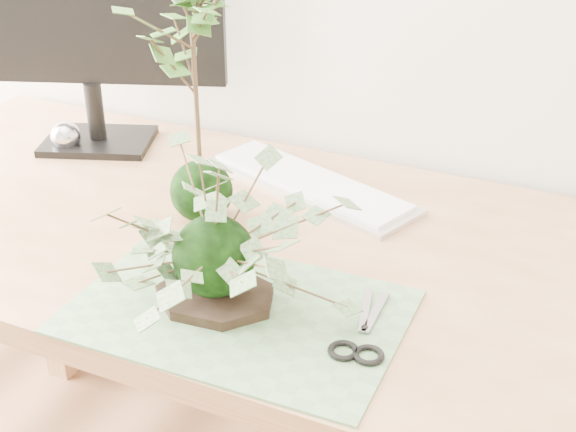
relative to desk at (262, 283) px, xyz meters
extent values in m
cube|color=tan|center=(0.00, 0.00, 0.07)|extent=(1.60, 0.70, 0.04)
cube|color=tan|center=(-0.74, 0.29, -0.30)|extent=(0.06, 0.06, 0.70)
cube|color=#5E885B|center=(0.06, -0.20, 0.09)|extent=(0.45, 0.31, 0.00)
cylinder|color=black|center=(0.03, -0.19, 0.10)|extent=(0.19, 0.19, 0.01)
sphere|color=black|center=(0.03, -0.19, 0.16)|extent=(0.11, 0.11, 0.11)
sphere|color=black|center=(-0.11, 0.01, 0.14)|extent=(0.10, 0.10, 0.10)
cylinder|color=#47321F|center=(-0.11, 0.01, 0.29)|extent=(0.01, 0.01, 0.25)
cube|color=silver|center=(0.00, 0.19, 0.09)|extent=(0.44, 0.26, 0.01)
cube|color=white|center=(0.00, 0.19, 0.10)|extent=(0.40, 0.23, 0.01)
cube|color=black|center=(-0.46, 0.19, 0.10)|extent=(0.25, 0.21, 0.01)
cylinder|color=black|center=(-0.46, 0.19, 0.16)|extent=(0.03, 0.03, 0.11)
sphere|color=silver|center=(-0.50, 0.14, 0.12)|extent=(0.06, 0.06, 0.06)
cube|color=gray|center=(0.23, -0.13, 0.09)|extent=(0.03, 0.10, 0.00)
cube|color=gray|center=(0.24, -0.13, 0.09)|extent=(0.01, 0.10, 0.00)
torus|color=black|center=(0.22, -0.22, 0.10)|extent=(0.05, 0.05, 0.01)
torus|color=black|center=(0.25, -0.22, 0.10)|extent=(0.05, 0.05, 0.01)
camera|label=1|loc=(0.50, -0.98, 0.72)|focal=50.00mm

